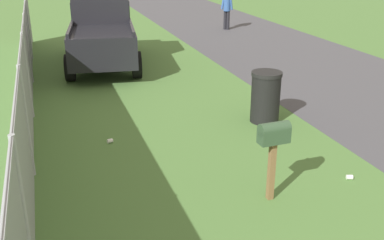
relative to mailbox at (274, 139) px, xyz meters
name	(u,v)px	position (x,y,z in m)	size (l,w,h in m)	color
mailbox	(274,139)	(0.00, 0.00, 0.00)	(0.23, 0.47, 1.26)	brown
pickup_truck	(102,29)	(9.11, 1.22, 0.11)	(5.17, 2.65, 2.09)	black
trash_bin	(266,97)	(2.94, -1.39, -0.44)	(0.65, 0.65, 1.11)	black
pedestrian	(227,8)	(13.54, -4.84, -0.04)	(0.38, 0.45, 1.65)	black
fence_section	(27,92)	(3.36, 3.43, 0.03)	(20.09, 0.07, 1.91)	#9EA3A8
litter_cup_near_hydrant	(349,177)	(0.13, -1.53, -0.96)	(0.08, 0.08, 0.10)	white
litter_cup_midfield_a	(110,141)	(2.84, 2.00, -0.96)	(0.08, 0.08, 0.10)	white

